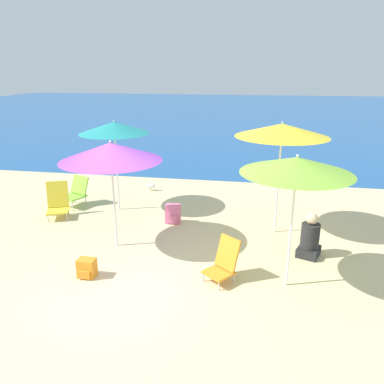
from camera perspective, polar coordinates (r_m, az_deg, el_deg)
ground_plane at (r=6.52m, az=-9.21°, el=-12.24°), size 60.00×60.00×0.00m
sea_water at (r=31.24m, az=6.55°, el=12.14°), size 60.00×40.00×0.01m
beach_umbrella_purple at (r=6.92m, az=-12.29°, el=6.00°), size 1.87×1.87×2.07m
beach_umbrella_lime at (r=5.58m, az=15.67°, el=3.91°), size 1.64×1.64×2.13m
beach_umbrella_yellow at (r=7.55m, az=13.55°, el=9.13°), size 1.84×1.84×2.32m
beach_umbrella_teal at (r=8.87m, az=-11.77°, el=9.56°), size 1.63×1.63×2.18m
beach_chair_orange at (r=6.16m, az=4.85°, el=-10.54°), size 0.63×0.64×0.71m
beach_chair_yellow at (r=9.19m, az=-19.78°, el=-1.38°), size 0.65×0.69×0.81m
beach_chair_lime at (r=9.79m, az=-17.24°, el=0.12°), size 0.69×0.73×0.73m
person_seated_near at (r=7.20m, az=17.51°, el=-6.77°), size 0.50×0.54×0.84m
backpack_pink at (r=8.34m, az=-2.92°, el=-3.37°), size 0.33×0.21×0.44m
backpack_orange at (r=6.53m, az=-15.74°, el=-11.12°), size 0.29×0.23×0.32m
seagull at (r=10.62m, az=-6.29°, el=0.94°), size 0.27×0.11×0.23m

